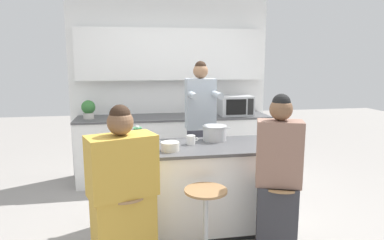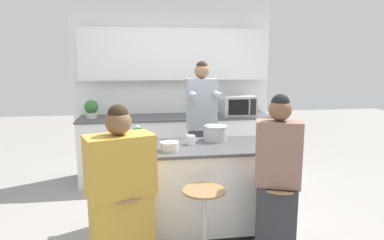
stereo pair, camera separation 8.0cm
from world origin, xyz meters
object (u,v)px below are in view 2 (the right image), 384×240
object	(u,v)px
fruit_bowl	(169,146)
juice_carton	(138,135)
person_cooking	(202,134)
kitchen_island	(193,188)
person_wrapped_blanket	(121,195)
bar_stool_center	(204,223)
microwave	(238,105)
coffee_cup_far	(138,147)
bar_stool_rightmost	(278,218)
coffee_cup_near	(191,140)
cooking_pot	(215,133)
bar_stool_leftmost	(124,228)
person_seated_near	(277,184)
potted_plant	(91,109)

from	to	relation	value
fruit_bowl	juice_carton	world-z (taller)	juice_carton
person_cooking	kitchen_island	bearing A→B (deg)	-106.84
person_wrapped_blanket	juice_carton	xyz separation A→B (m)	(0.14, 0.80, 0.32)
bar_stool_center	microwave	distance (m)	2.46
coffee_cup_far	bar_stool_rightmost	bearing A→B (deg)	-21.05
coffee_cup_far	coffee_cup_near	bearing A→B (deg)	19.62
cooking_pot	coffee_cup_far	bearing A→B (deg)	-158.28
coffee_cup_near	juice_carton	bearing A→B (deg)	165.91
bar_stool_center	bar_stool_rightmost	size ratio (longest dim) A/B	1.00
bar_stool_center	bar_stool_rightmost	bearing A→B (deg)	0.60
bar_stool_leftmost	person_cooking	bearing A→B (deg)	54.69
person_seated_near	coffee_cup_near	size ratio (longest dim) A/B	11.99
bar_stool_leftmost	fruit_bowl	world-z (taller)	fruit_bowl
person_wrapped_blanket	coffee_cup_near	size ratio (longest dim) A/B	11.48
bar_stool_leftmost	bar_stool_center	world-z (taller)	same
microwave	juice_carton	bearing A→B (deg)	-136.83
person_cooking	person_seated_near	world-z (taller)	person_cooking
juice_carton	potted_plant	world-z (taller)	potted_plant
bar_stool_center	coffee_cup_far	xyz separation A→B (m)	(-0.55, 0.48, 0.58)
person_wrapped_blanket	coffee_cup_far	distance (m)	0.57
coffee_cup_far	microwave	distance (m)	2.24
person_wrapped_blanket	person_seated_near	distance (m)	1.33
potted_plant	kitchen_island	bearing A→B (deg)	-53.35
potted_plant	person_cooking	bearing A→B (deg)	-33.73
person_wrapped_blanket	fruit_bowl	world-z (taller)	person_wrapped_blanket
juice_carton	person_seated_near	bearing A→B (deg)	-33.91
person_wrapped_blanket	juice_carton	bearing A→B (deg)	60.73
bar_stool_center	person_cooking	bearing A→B (deg)	80.71
coffee_cup_far	microwave	world-z (taller)	microwave
bar_stool_rightmost	juice_carton	distance (m)	1.58
bar_stool_rightmost	juice_carton	size ratio (longest dim) A/B	3.65
bar_stool_center	potted_plant	xyz separation A→B (m)	(-1.19, 2.20, 0.72)
fruit_bowl	coffee_cup_far	world-z (taller)	fruit_bowl
coffee_cup_far	bar_stool_center	bearing A→B (deg)	-41.07
bar_stool_rightmost	coffee_cup_near	world-z (taller)	coffee_cup_near
cooking_pot	potted_plant	distance (m)	2.03
kitchen_island	microwave	xyz separation A→B (m)	(0.91, 1.57, 0.63)
microwave	potted_plant	distance (m)	2.10
potted_plant	coffee_cup_far	bearing A→B (deg)	-69.46
bar_stool_center	bar_stool_leftmost	bearing A→B (deg)	177.76
bar_stool_center	fruit_bowl	bearing A→B (deg)	119.07
person_cooking	potted_plant	distance (m)	1.70
bar_stool_center	person_seated_near	distance (m)	0.72
bar_stool_leftmost	coffee_cup_far	xyz separation A→B (m)	(0.13, 0.45, 0.58)
person_cooking	coffee_cup_near	distance (m)	0.64
kitchen_island	cooking_pot	xyz separation A→B (m)	(0.27, 0.20, 0.52)
person_seated_near	coffee_cup_far	bearing A→B (deg)	177.95
bar_stool_center	cooking_pot	distance (m)	1.04
kitchen_island	coffee_cup_far	xyz separation A→B (m)	(-0.55, -0.12, 0.48)
juice_carton	microwave	size ratio (longest dim) A/B	0.38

